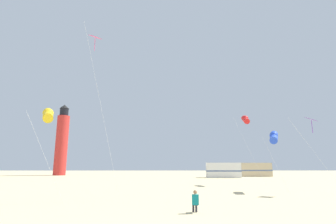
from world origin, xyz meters
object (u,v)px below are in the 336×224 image
at_px(kite_tube_blue, 274,137).
at_px(rv_van_white, 223,170).
at_px(kite_tube_scarlet, 245,119).
at_px(kite_flyer_standing, 195,201).
at_px(lighthouse_distant, 62,141).
at_px(kite_diamond_rainbow, 96,44).
at_px(rv_van_tan, 255,170).
at_px(kite_tube_gold, 48,115).
at_px(kite_diamond_violet, 312,122).

height_order(kite_tube_blue, rv_van_white, kite_tube_blue).
relative_size(kite_tube_scarlet, rv_van_white, 1.35).
height_order(kite_flyer_standing, lighthouse_distant, lighthouse_distant).
bearing_deg(kite_flyer_standing, kite_diamond_rainbow, -36.85).
relative_size(kite_tube_scarlet, rv_van_tan, 1.35).
xyz_separation_m(kite_tube_gold, kite_diamond_violet, (21.31, 3.19, 0.01)).
xyz_separation_m(rv_van_white, rv_van_tan, (7.66, 4.62, 0.00)).
relative_size(kite_tube_gold, kite_tube_blue, 1.18).
bearing_deg(kite_diamond_violet, kite_tube_gold, -171.48).
height_order(kite_diamond_violet, rv_van_tan, kite_diamond_violet).
xyz_separation_m(kite_tube_gold, rv_van_white, (19.65, 32.07, -4.71)).
bearing_deg(rv_van_white, kite_flyer_standing, -101.45).
distance_m(kite_tube_gold, kite_tube_scarlet, 23.65).
relative_size(kite_diamond_rainbow, kite_tube_scarlet, 1.46).
distance_m(kite_flyer_standing, kite_tube_scarlet, 21.92).
height_order(kite_tube_scarlet, kite_diamond_violet, kite_tube_scarlet).
xyz_separation_m(kite_flyer_standing, rv_van_white, (9.36, 36.72, 0.78)).
height_order(kite_diamond_violet, rv_van_white, kite_diamond_violet).
bearing_deg(kite_diamond_violet, kite_diamond_rainbow, -172.50).
height_order(kite_tube_gold, lighthouse_distant, lighthouse_distant).
xyz_separation_m(kite_flyer_standing, rv_van_tan, (17.03, 41.34, 0.78)).
relative_size(kite_diamond_rainbow, kite_diamond_violet, 1.99).
distance_m(kite_diamond_violet, lighthouse_distant, 54.89).
relative_size(kite_tube_scarlet, lighthouse_distant, 0.53).
bearing_deg(kite_tube_gold, kite_diamond_violet, 8.52).
distance_m(kite_flyer_standing, rv_van_white, 37.90).
distance_m(kite_tube_scarlet, rv_van_white, 19.29).
bearing_deg(rv_van_white, rv_van_tan, 33.95).
relative_size(kite_flyer_standing, kite_tube_blue, 0.20).
distance_m(kite_flyer_standing, kite_tube_gold, 12.55).
xyz_separation_m(kite_diamond_violet, rv_van_white, (-1.66, 28.88, -4.71)).
relative_size(kite_tube_blue, rv_van_tan, 0.88).
bearing_deg(kite_tube_scarlet, kite_flyer_standing, -114.82).
bearing_deg(kite_tube_gold, kite_tube_scarlet, 36.55).
distance_m(kite_diamond_rainbow, kite_diamond_violet, 19.43).
relative_size(kite_diamond_rainbow, kite_tube_blue, 2.25).
relative_size(kite_tube_blue, kite_diamond_violet, 0.88).
distance_m(kite_diamond_rainbow, rv_van_tan, 44.68).
distance_m(kite_tube_scarlet, kite_diamond_violet, 11.29).
bearing_deg(kite_tube_scarlet, kite_diamond_rainbow, -140.26).
xyz_separation_m(kite_tube_scarlet, lighthouse_distant, (-35.10, 29.22, -0.33)).
distance_m(kite_diamond_violet, rv_van_white, 29.31).
relative_size(kite_tube_gold, kite_tube_scarlet, 0.77).
xyz_separation_m(kite_diamond_rainbow, lighthouse_distant, (-19.17, 42.46, -4.28)).
distance_m(kite_flyer_standing, kite_tube_blue, 14.34).
distance_m(kite_tube_blue, kite_diamond_violet, 3.64).
bearing_deg(kite_tube_blue, kite_tube_scarlet, 90.65).
bearing_deg(kite_diamond_violet, rv_van_tan, 79.85).
xyz_separation_m(kite_tube_blue, lighthouse_distant, (-35.19, 37.42, 2.77)).
xyz_separation_m(kite_diamond_rainbow, rv_van_tan, (24.32, 35.92, -10.73)).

